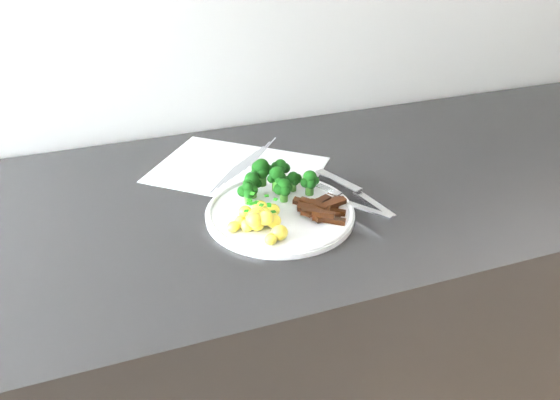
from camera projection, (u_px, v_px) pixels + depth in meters
counter at (278, 378)px, 1.20m from camera, size 2.51×0.63×0.94m
recipe_paper at (238, 170)px, 1.04m from camera, size 0.38×0.36×0.00m
plate at (280, 212)px, 0.89m from camera, size 0.25×0.25×0.01m
broccoli at (274, 179)px, 0.92m from camera, size 0.14×0.09×0.06m
potatoes at (260, 218)px, 0.84m from camera, size 0.09×0.11×0.04m
beef_strips at (321, 209)px, 0.88m from camera, size 0.09×0.09×0.02m
fork at (355, 203)px, 0.90m from camera, size 0.08×0.14×0.01m
knife at (363, 198)px, 0.93m from camera, size 0.07×0.19×0.02m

